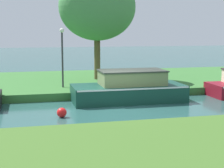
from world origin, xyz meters
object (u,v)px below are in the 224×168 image
forest_cruiser (129,89)px  lamp_post (62,51)px  channel_buoy (62,113)px  mooring_post_near (132,81)px  willow_tree_left (97,7)px

forest_cruiser → lamp_post: bearing=137.8°
lamp_post → channel_buoy: (-0.59, -5.29, -2.20)m
mooring_post_near → willow_tree_left: bearing=105.0°
willow_tree_left → mooring_post_near: size_ratio=8.40×
forest_cruiser → mooring_post_near: bearing=67.7°
mooring_post_near → channel_buoy: mooring_post_near is taller
forest_cruiser → channel_buoy: bearing=-144.4°
forest_cruiser → channel_buoy: 4.44m
willow_tree_left → channel_buoy: (-3.09, -7.96, -4.72)m
willow_tree_left → forest_cruiser: bearing=-84.6°
lamp_post → willow_tree_left: bearing=46.9°
mooring_post_near → forest_cruiser: bearing=-112.3°
channel_buoy → lamp_post: bearing=83.6°
mooring_post_near → channel_buoy: bearing=-136.4°
forest_cruiser → mooring_post_near: (0.57, 1.38, 0.15)m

